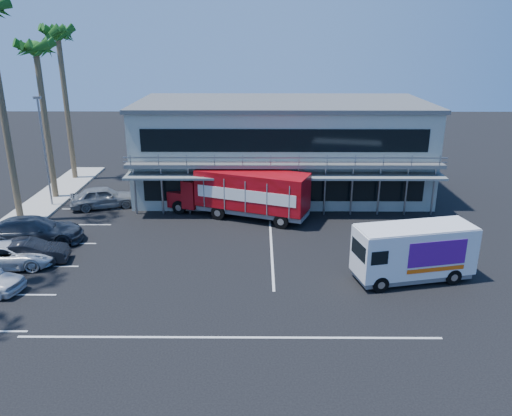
{
  "coord_description": "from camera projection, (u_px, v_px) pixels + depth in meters",
  "views": [
    {
      "loc": [
        1.24,
        -24.12,
        12.11
      ],
      "look_at": [
        1.07,
        4.1,
        2.3
      ],
      "focal_mm": 35.0,
      "sensor_mm": 36.0,
      "label": 1
    }
  ],
  "objects": [
    {
      "name": "palm_f",
      "position": [
        59.0,
        43.0,
        40.56
      ],
      "size": [
        2.8,
        2.8,
        13.25
      ],
      "color": "brown",
      "rests_on": "ground"
    },
    {
      "name": "ground",
      "position": [
        236.0,
        273.0,
        26.77
      ],
      "size": [
        120.0,
        120.0,
        0.0
      ],
      "primitive_type": "plane",
      "color": "black",
      "rests_on": "ground"
    },
    {
      "name": "red_truck",
      "position": [
        243.0,
        192.0,
        34.42
      ],
      "size": [
        10.13,
        5.73,
        3.36
      ],
      "rotation": [
        0.0,
        0.0,
        -0.37
      ],
      "color": "maroon",
      "rests_on": "ground"
    },
    {
      "name": "white_van",
      "position": [
        414.0,
        252.0,
        25.62
      ],
      "size": [
        6.4,
        3.33,
        2.98
      ],
      "rotation": [
        0.0,
        0.0,
        0.21
      ],
      "color": "silver",
      "rests_on": "ground"
    },
    {
      "name": "building",
      "position": [
        281.0,
        147.0,
        39.66
      ],
      "size": [
        22.4,
        12.0,
        7.3
      ],
      "color": "#969D90",
      "rests_on": "ground"
    },
    {
      "name": "parked_car_d",
      "position": [
        33.0,
        231.0,
        30.34
      ],
      "size": [
        6.13,
        3.39,
        1.68
      ],
      "primitive_type": "imported",
      "rotation": [
        0.0,
        0.0,
        1.76
      ],
      "color": "#2E343D",
      "rests_on": "ground"
    },
    {
      "name": "parked_car_c",
      "position": [
        9.0,
        255.0,
        27.37
      ],
      "size": [
        5.27,
        3.06,
        1.38
      ],
      "primitive_type": "imported",
      "rotation": [
        0.0,
        0.0,
        1.73
      ],
      "color": "silver",
      "rests_on": "ground"
    },
    {
      "name": "light_pole_far",
      "position": [
        44.0,
        147.0,
        35.76
      ],
      "size": [
        0.5,
        0.25,
        8.09
      ],
      "color": "gray",
      "rests_on": "ground"
    },
    {
      "name": "parked_car_e",
      "position": [
        104.0,
        197.0,
        36.76
      ],
      "size": [
        5.09,
        3.29,
        1.61
      ],
      "primitive_type": "imported",
      "rotation": [
        0.0,
        0.0,
        1.89
      ],
      "color": "slate",
      "rests_on": "ground"
    },
    {
      "name": "curb_strip",
      "position": [
        10.0,
        230.0,
        32.49
      ],
      "size": [
        3.0,
        32.0,
        0.16
      ],
      "primitive_type": "cube",
      "color": "#A5A399",
      "rests_on": "ground"
    },
    {
      "name": "parked_car_b",
      "position": [
        30.0,
        252.0,
        27.74
      ],
      "size": [
        4.35,
        2.13,
        1.37
      ],
      "primitive_type": "imported",
      "rotation": [
        0.0,
        0.0,
        1.74
      ],
      "color": "black",
      "rests_on": "ground"
    },
    {
      "name": "palm_e",
      "position": [
        37.0,
        58.0,
        35.66
      ],
      "size": [
        2.8,
        2.8,
        12.25
      ],
      "color": "brown",
      "rests_on": "ground"
    }
  ]
}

